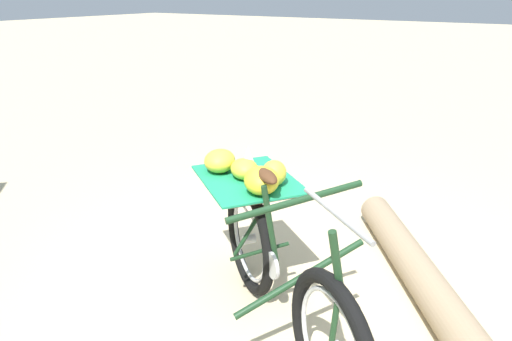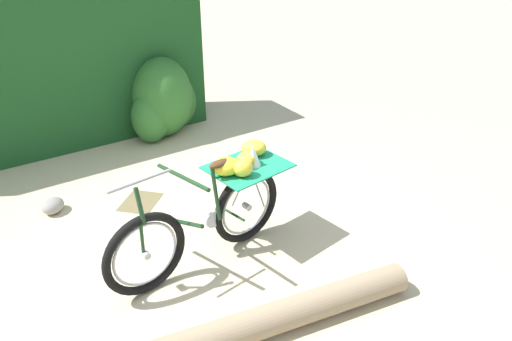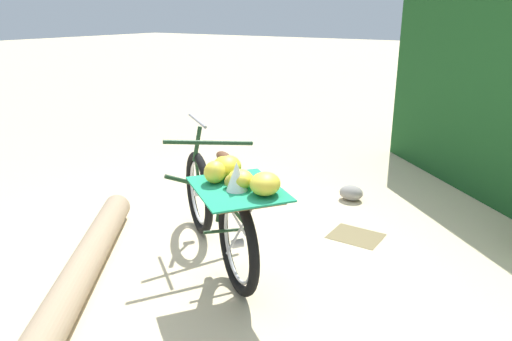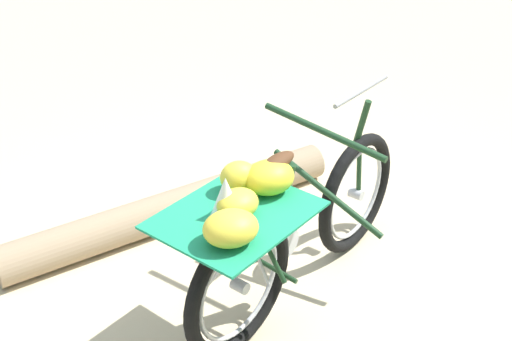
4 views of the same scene
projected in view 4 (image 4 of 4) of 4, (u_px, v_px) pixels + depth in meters
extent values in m
plane|color=beige|center=(307.00, 311.00, 3.39)|extent=(60.00, 60.00, 0.00)
torus|color=black|center=(356.00, 194.00, 3.72)|extent=(0.63, 0.49, 0.73)
torus|color=#B7B7BC|center=(356.00, 194.00, 3.72)|extent=(0.47, 0.35, 0.57)
cylinder|color=#B7B7BC|center=(356.00, 194.00, 3.72)|extent=(0.10, 0.10, 0.06)
torus|color=black|center=(240.00, 286.00, 3.00)|extent=(0.63, 0.49, 0.73)
torus|color=#B7B7BC|center=(240.00, 286.00, 3.00)|extent=(0.47, 0.35, 0.57)
cylinder|color=#B7B7BC|center=(240.00, 286.00, 3.00)|extent=(0.10, 0.10, 0.06)
cylinder|color=#19381E|center=(327.00, 193.00, 3.41)|extent=(0.44, 0.59, 0.30)
cylinder|color=#19381E|center=(323.00, 131.00, 3.17)|extent=(0.45, 0.60, 0.11)
cylinder|color=#19381E|center=(284.00, 206.00, 3.10)|extent=(0.09, 0.11, 0.49)
cylinder|color=#19381E|center=(265.00, 264.00, 3.13)|extent=(0.24, 0.32, 0.05)
cylinder|color=#19381E|center=(260.00, 232.00, 2.99)|extent=(0.21, 0.27, 0.47)
cylinder|color=#19381E|center=(359.00, 171.00, 3.65)|extent=(0.05, 0.06, 0.30)
cylinder|color=#19381E|center=(361.00, 125.00, 3.49)|extent=(0.09, 0.10, 0.30)
cylinder|color=gray|center=(362.00, 91.00, 3.37)|extent=(0.43, 0.33, 0.02)
ellipsoid|color=#4C2D19|center=(278.00, 162.00, 2.92)|extent=(0.23, 0.20, 0.06)
cylinder|color=#B7B7BC|center=(288.00, 243.00, 3.25)|extent=(0.14, 0.11, 0.16)
cylinder|color=#B7B7BC|center=(253.00, 244.00, 2.97)|extent=(0.13, 0.17, 0.39)
cylinder|color=#B7B7BC|center=(223.00, 266.00, 2.83)|extent=(0.16, 0.21, 0.39)
cube|color=brown|center=(236.00, 218.00, 2.80)|extent=(0.74, 0.71, 0.02)
cube|color=#1E8C60|center=(236.00, 215.00, 2.79)|extent=(0.87, 0.84, 0.01)
ellipsoid|color=yellow|center=(239.00, 177.00, 2.91)|extent=(0.21, 0.22, 0.15)
ellipsoid|color=yellow|center=(269.00, 177.00, 2.91)|extent=(0.30, 0.31, 0.15)
ellipsoid|color=yellow|center=(238.00, 204.00, 2.74)|extent=(0.26, 0.25, 0.12)
ellipsoid|color=yellow|center=(231.00, 228.00, 2.56)|extent=(0.27, 0.29, 0.14)
sphere|color=#B29333|center=(232.00, 200.00, 2.80)|extent=(0.09, 0.09, 0.09)
cone|color=white|center=(226.00, 197.00, 2.72)|extent=(0.20, 0.20, 0.19)
cylinder|color=#9E8466|center=(176.00, 207.00, 4.05)|extent=(1.50, 1.93, 0.23)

